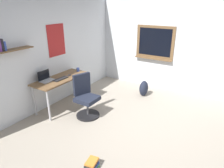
{
  "coord_description": "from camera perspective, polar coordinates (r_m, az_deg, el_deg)",
  "views": [
    {
      "loc": [
        -3.06,
        -1.24,
        2.35
      ],
      "look_at": [
        0.11,
        0.73,
        0.85
      ],
      "focal_mm": 32.05,
      "sensor_mm": 36.0,
      "label": 1
    }
  ],
  "objects": [
    {
      "name": "desk",
      "position": [
        4.83,
        -14.32,
        0.79
      ],
      "size": [
        1.37,
        0.58,
        0.75
      ],
      "color": "brown",
      "rests_on": "ground"
    },
    {
      "name": "laptop",
      "position": [
        4.7,
        -18.35,
        1.52
      ],
      "size": [
        0.31,
        0.21,
        0.23
      ],
      "color": "#ADAFB5",
      "rests_on": "desk"
    },
    {
      "name": "keyboard",
      "position": [
        4.71,
        -14.4,
        1.43
      ],
      "size": [
        0.37,
        0.13,
        0.02
      ],
      "primitive_type": "cube",
      "color": "black",
      "rests_on": "desk"
    },
    {
      "name": "wall_right",
      "position": [
        5.75,
        18.91,
        10.21
      ],
      "size": [
        0.22,
        5.0,
        2.6
      ],
      "color": "silver",
      "rests_on": "ground"
    },
    {
      "name": "wall_back",
      "position": [
        4.91,
        -18.24,
        8.48
      ],
      "size": [
        5.0,
        0.3,
        2.6
      ],
      "color": "silver",
      "rests_on": "ground"
    },
    {
      "name": "ground_plane",
      "position": [
        4.05,
        8.2,
        -13.79
      ],
      "size": [
        5.2,
        5.2,
        0.0
      ],
      "primitive_type": "plane",
      "color": "#9E9384",
      "rests_on": "ground"
    },
    {
      "name": "book_stack_on_floor",
      "position": [
        3.3,
        -5.81,
        -21.87
      ],
      "size": [
        0.25,
        0.19,
        0.14
      ],
      "color": "#3D934C",
      "rests_on": "ground"
    },
    {
      "name": "backpack",
      "position": [
        5.51,
        9.04,
        -1.22
      ],
      "size": [
        0.32,
        0.22,
        0.43
      ],
      "primitive_type": "ellipsoid",
      "color": "#1E2333",
      "rests_on": "ground"
    },
    {
      "name": "computer_mouse",
      "position": [
        4.89,
        -12.08,
        2.49
      ],
      "size": [
        0.1,
        0.06,
        0.03
      ],
      "primitive_type": "ellipsoid",
      "color": "#262628",
      "rests_on": "desk"
    },
    {
      "name": "coffee_mug",
      "position": [
        5.17,
        -9.68,
        4.07
      ],
      "size": [
        0.08,
        0.08,
        0.09
      ],
      "primitive_type": "cylinder",
      "color": "#334CA5",
      "rests_on": "desk"
    },
    {
      "name": "office_chair",
      "position": [
        4.46,
        -7.5,
        -4.14
      ],
      "size": [
        0.53,
        0.55,
        0.95
      ],
      "color": "black",
      "rests_on": "ground"
    }
  ]
}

